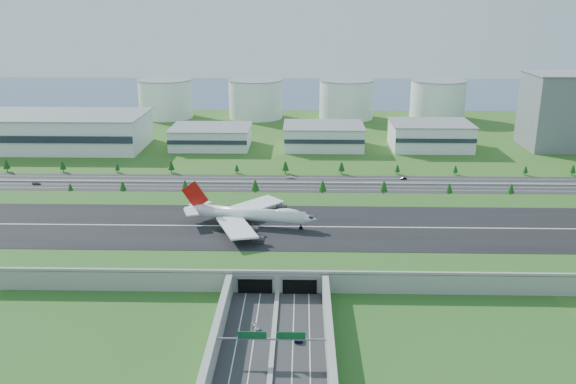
{
  "coord_description": "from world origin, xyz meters",
  "views": [
    {
      "loc": [
        9.12,
        -260.42,
        107.73
      ],
      "look_at": [
        1.99,
        35.0,
        13.65
      ],
      "focal_mm": 38.0,
      "sensor_mm": 36.0,
      "label": 1
    }
  ],
  "objects_px": {
    "fuel_tank_a": "(166,99)",
    "car_7": "(290,177)",
    "office_tower": "(558,111)",
    "car_2": "(299,337)",
    "car_0": "(256,327)",
    "boeing_747": "(249,214)",
    "car_5": "(403,178)",
    "car_4": "(36,183)"
  },
  "relations": [
    {
      "from": "office_tower",
      "to": "car_7",
      "type": "distance_m",
      "value": 219.24
    },
    {
      "from": "car_0",
      "to": "car_7",
      "type": "xyz_separation_m",
      "value": [
        7.82,
        182.35,
        -0.03
      ]
    },
    {
      "from": "fuel_tank_a",
      "to": "car_7",
      "type": "distance_m",
      "value": 238.42
    },
    {
      "from": "car_5",
      "to": "car_4",
      "type": "bearing_deg",
      "value": -100.18
    },
    {
      "from": "boeing_747",
      "to": "car_5",
      "type": "bearing_deg",
      "value": 61.15
    },
    {
      "from": "fuel_tank_a",
      "to": "car_2",
      "type": "height_order",
      "value": "fuel_tank_a"
    },
    {
      "from": "car_0",
      "to": "car_2",
      "type": "xyz_separation_m",
      "value": [
        14.61,
        -6.63,
        0.03
      ]
    },
    {
      "from": "fuel_tank_a",
      "to": "boeing_747",
      "type": "bearing_deg",
      "value": -71.19
    },
    {
      "from": "fuel_tank_a",
      "to": "car_4",
      "type": "distance_m",
      "value": 224.29
    },
    {
      "from": "car_2",
      "to": "car_7",
      "type": "distance_m",
      "value": 189.1
    },
    {
      "from": "fuel_tank_a",
      "to": "car_7",
      "type": "height_order",
      "value": "fuel_tank_a"
    },
    {
      "from": "office_tower",
      "to": "car_0",
      "type": "height_order",
      "value": "office_tower"
    },
    {
      "from": "car_7",
      "to": "car_0",
      "type": "bearing_deg",
      "value": 19.93
    },
    {
      "from": "car_0",
      "to": "car_4",
      "type": "bearing_deg",
      "value": 107.08
    },
    {
      "from": "car_7",
      "to": "boeing_747",
      "type": "bearing_deg",
      "value": 13.37
    },
    {
      "from": "car_2",
      "to": "car_7",
      "type": "height_order",
      "value": "car_2"
    },
    {
      "from": "office_tower",
      "to": "boeing_747",
      "type": "height_order",
      "value": "office_tower"
    },
    {
      "from": "office_tower",
      "to": "car_4",
      "type": "xyz_separation_m",
      "value": [
        -351.97,
        -106.38,
        -26.52
      ]
    },
    {
      "from": "car_7",
      "to": "car_5",
      "type": "bearing_deg",
      "value": 112.11
    },
    {
      "from": "car_5",
      "to": "car_7",
      "type": "relative_size",
      "value": 0.81
    },
    {
      "from": "car_7",
      "to": "office_tower",
      "type": "bearing_deg",
      "value": 136.64
    },
    {
      "from": "car_2",
      "to": "fuel_tank_a",
      "type": "bearing_deg",
      "value": -70.64
    },
    {
      "from": "boeing_747",
      "to": "car_0",
      "type": "relative_size",
      "value": 13.99
    },
    {
      "from": "car_4",
      "to": "car_5",
      "type": "relative_size",
      "value": 1.21
    },
    {
      "from": "boeing_747",
      "to": "car_2",
      "type": "distance_m",
      "value": 88.94
    },
    {
      "from": "office_tower",
      "to": "boeing_747",
      "type": "relative_size",
      "value": 0.87
    },
    {
      "from": "car_2",
      "to": "car_5",
      "type": "xyz_separation_m",
      "value": [
        63.82,
        188.64,
        -0.12
      ]
    },
    {
      "from": "car_4",
      "to": "car_0",
      "type": "bearing_deg",
      "value": -131.78
    },
    {
      "from": "fuel_tank_a",
      "to": "car_5",
      "type": "height_order",
      "value": "fuel_tank_a"
    },
    {
      "from": "car_0",
      "to": "car_2",
      "type": "height_order",
      "value": "car_2"
    },
    {
      "from": "office_tower",
      "to": "fuel_tank_a",
      "type": "xyz_separation_m",
      "value": [
        -320.0,
        115.0,
        -10.0
      ]
    },
    {
      "from": "fuel_tank_a",
      "to": "car_2",
      "type": "xyz_separation_m",
      "value": [
        128.39,
        -393.38,
        -16.57
      ]
    },
    {
      "from": "car_4",
      "to": "car_2",
      "type": "bearing_deg",
      "value": -130.18
    },
    {
      "from": "car_2",
      "to": "car_4",
      "type": "height_order",
      "value": "car_4"
    },
    {
      "from": "car_2",
      "to": "car_5",
      "type": "height_order",
      "value": "car_2"
    },
    {
      "from": "boeing_747",
      "to": "fuel_tank_a",
      "type": "bearing_deg",
      "value": 119.98
    },
    {
      "from": "fuel_tank_a",
      "to": "car_0",
      "type": "bearing_deg",
      "value": -73.61
    },
    {
      "from": "car_0",
      "to": "car_4",
      "type": "distance_m",
      "value": 220.43
    },
    {
      "from": "office_tower",
      "to": "car_0",
      "type": "distance_m",
      "value": 342.17
    },
    {
      "from": "car_4",
      "to": "office_tower",
      "type": "bearing_deg",
      "value": -66.35
    },
    {
      "from": "car_2",
      "to": "car_4",
      "type": "distance_m",
      "value": 235.15
    },
    {
      "from": "office_tower",
      "to": "car_5",
      "type": "xyz_separation_m",
      "value": [
        -127.8,
        -89.74,
        -26.69
      ]
    }
  ]
}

